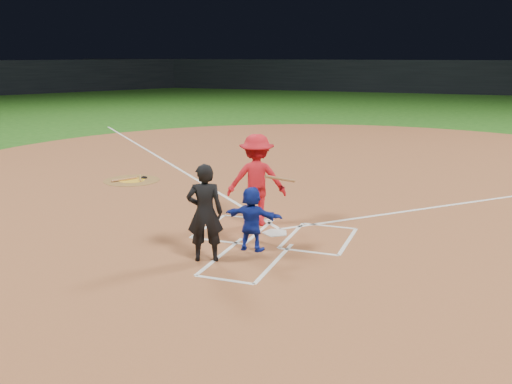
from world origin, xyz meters
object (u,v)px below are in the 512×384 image
(catcher, at_px, (252,219))
(batter_at_plate, at_px, (257,180))
(on_deck_circle, at_px, (132,180))
(home_plate, at_px, (275,233))
(umpire, at_px, (205,213))

(catcher, distance_m, batter_at_plate, 1.80)
(on_deck_circle, bearing_deg, home_plate, -31.01)
(home_plate, distance_m, batter_at_plate, 1.30)
(home_plate, distance_m, on_deck_circle, 6.77)
(on_deck_circle, xyz_separation_m, umpire, (5.09, -5.51, 0.92))
(catcher, xyz_separation_m, batter_at_plate, (-0.51, 1.68, 0.39))
(home_plate, distance_m, catcher, 1.34)
(catcher, height_order, batter_at_plate, batter_at_plate)
(home_plate, relative_size, catcher, 0.46)
(umpire, bearing_deg, catcher, -148.17)
(catcher, relative_size, batter_at_plate, 0.62)
(on_deck_circle, xyz_separation_m, batter_at_plate, (5.19, -2.99, 1.03))
(catcher, bearing_deg, umpire, 55.45)
(home_plate, height_order, on_deck_circle, home_plate)
(umpire, distance_m, batter_at_plate, 2.53)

